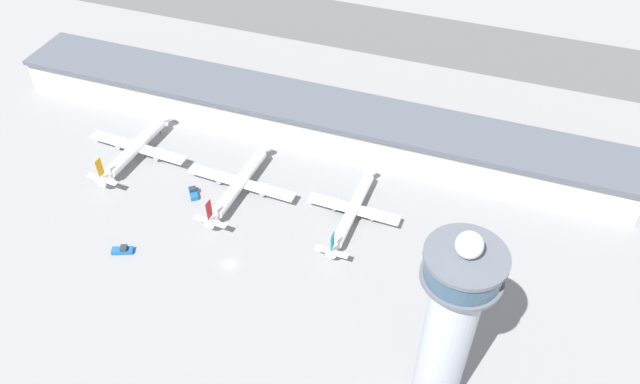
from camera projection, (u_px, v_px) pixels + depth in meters
name	position (u px, v px, depth m)	size (l,w,h in m)	color
ground_plane	(230.00, 265.00, 192.06)	(1000.00, 1000.00, 0.00)	gray
terminal_building	(308.00, 117.00, 234.91)	(235.82, 25.00, 14.40)	#B2B2B7
runway_strip	(370.00, 29.00, 298.17)	(353.72, 44.00, 0.01)	#515154
control_tower	(450.00, 324.00, 139.49)	(17.36, 17.36, 60.44)	#ADB2BC
airplane_gate_alpha	(136.00, 148.00, 226.38)	(39.88, 40.42, 13.41)	white
airplane_gate_bravo	(240.00, 183.00, 213.00)	(39.91, 42.01, 12.86)	white
airplane_gate_charlie	(353.00, 210.00, 203.98)	(31.48, 41.50, 11.81)	white
service_truck_catering	(123.00, 250.00, 195.13)	(7.09, 4.79, 2.48)	black
service_truck_fuel	(193.00, 193.00, 213.91)	(5.65, 6.35, 2.89)	black
service_truck_baggage	(344.00, 208.00, 208.56)	(8.46, 2.31, 2.69)	black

